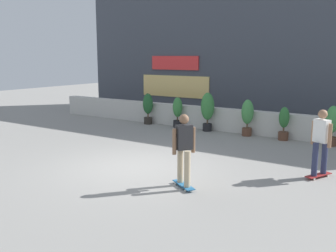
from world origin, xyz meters
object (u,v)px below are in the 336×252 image
object	(u,v)px
skater_by_wall_left	(184,147)
potted_plant_4	(284,123)
potted_plant_5	(332,123)
potted_plant_2	(208,109)
potted_plant_3	(247,115)
skater_by_wall_right	(321,140)
potted_plant_0	(148,107)
potted_plant_1	(178,111)

from	to	relation	value
skater_by_wall_left	potted_plant_4	bearing A→B (deg)	87.07
potted_plant_4	potted_plant_5	world-z (taller)	potted_plant_5
potted_plant_2	potted_plant_3	bearing A→B (deg)	0.00
potted_plant_4	potted_plant_5	bearing A→B (deg)	-0.00
potted_plant_4	skater_by_wall_right	distance (m)	4.34
potted_plant_0	potted_plant_4	xyz separation A→B (m)	(5.99, 0.00, -0.13)
potted_plant_3	potted_plant_0	bearing A→B (deg)	180.00
potted_plant_5	skater_by_wall_right	world-z (taller)	skater_by_wall_right
potted_plant_4	potted_plant_5	xyz separation A→B (m)	(1.60, -0.00, 0.13)
potted_plant_4	skater_by_wall_left	distance (m)	6.29
skater_by_wall_left	potted_plant_2	bearing A→B (deg)	113.49
potted_plant_4	skater_by_wall_right	bearing A→B (deg)	-61.43
potted_plant_4	potted_plant_0	bearing A→B (deg)	-180.00
potted_plant_2	potted_plant_5	world-z (taller)	potted_plant_2
potted_plant_2	potted_plant_1	bearing A→B (deg)	180.00
potted_plant_3	potted_plant_5	distance (m)	2.98
potted_plant_0	potted_plant_3	world-z (taller)	potted_plant_3
potted_plant_0	potted_plant_2	world-z (taller)	potted_plant_2
potted_plant_1	skater_by_wall_left	bearing A→B (deg)	-56.64
potted_plant_1	potted_plant_2	size ratio (longest dim) A/B	0.83
potted_plant_2	skater_by_wall_left	size ratio (longest dim) A/B	0.91
potted_plant_4	skater_by_wall_right	world-z (taller)	skater_by_wall_right
potted_plant_1	potted_plant_5	xyz separation A→B (m)	(6.06, 0.00, 0.06)
potted_plant_0	skater_by_wall_right	distance (m)	8.91
skater_by_wall_right	potted_plant_3	bearing A→B (deg)	132.18
potted_plant_2	potted_plant_4	xyz separation A→B (m)	(3.05, 0.00, -0.27)
potted_plant_2	potted_plant_0	bearing A→B (deg)	180.00
potted_plant_3	potted_plant_4	bearing A→B (deg)	0.00
potted_plant_1	potted_plant_2	bearing A→B (deg)	-0.00
potted_plant_0	potted_plant_2	xyz separation A→B (m)	(2.94, -0.00, 0.14)
skater_by_wall_right	potted_plant_0	bearing A→B (deg)	154.75
potted_plant_0	potted_plant_4	size ratio (longest dim) A/B	1.13
potted_plant_2	potted_plant_3	world-z (taller)	potted_plant_2
skater_by_wall_left	potted_plant_5	bearing A→B (deg)	72.95
potted_plant_2	skater_by_wall_left	distance (m)	6.85
potted_plant_1	skater_by_wall_right	xyz separation A→B (m)	(6.52, -3.80, 0.24)
potted_plant_4	skater_by_wall_right	size ratio (longest dim) A/B	0.70
skater_by_wall_right	potted_plant_4	bearing A→B (deg)	118.57
potted_plant_3	skater_by_wall_right	xyz separation A→B (m)	(3.44, -3.80, 0.17)
potted_plant_2	skater_by_wall_right	size ratio (longest dim) A/B	0.91
potted_plant_1	potted_plant_4	size ratio (longest dim) A/B	1.07
potted_plant_0	skater_by_wall_left	xyz separation A→B (m)	(5.67, -6.28, 0.18)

